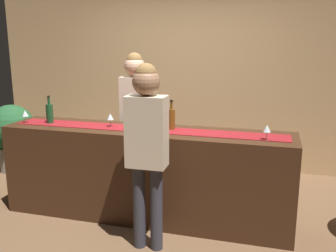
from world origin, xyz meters
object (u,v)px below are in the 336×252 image
wine_glass_mid_counter (110,117)px  potted_plant_tall (12,133)px  wine_glass_near_customer (267,129)px  wine_bottle_green (50,113)px  wine_glass_far_end (25,114)px  bartender (135,108)px  wine_bottle_amber (171,119)px  customer_sipping (147,139)px

wine_glass_mid_counter → potted_plant_tall: wine_glass_mid_counter is taller
wine_glass_near_customer → wine_glass_mid_counter: size_ratio=1.00×
wine_bottle_green → wine_glass_far_end: (-0.26, -0.07, -0.01)m
bartender → potted_plant_tall: bartender is taller
wine_bottle_amber → wine_bottle_green: 1.35m
bartender → potted_plant_tall: 2.08m
wine_glass_mid_counter → bartender: bearing=84.2°
wine_bottle_green → wine_glass_far_end: size_ratio=2.10×
wine_glass_mid_counter → bartender: 0.59m
wine_glass_mid_counter → wine_glass_far_end: 0.97m
wine_bottle_green → wine_glass_near_customer: size_ratio=2.10×
customer_sipping → potted_plant_tall: customer_sipping is taller
wine_bottle_amber → potted_plant_tall: 2.75m
wine_glass_mid_counter → wine_bottle_amber: bearing=5.7°
wine_bottle_green → bartender: bearing=37.7°
wine_glass_near_customer → wine_bottle_amber: bearing=169.6°
wine_glass_near_customer → wine_glass_far_end: bearing=179.4°
wine_bottle_amber → potted_plant_tall: bearing=162.4°
wine_glass_far_end → potted_plant_tall: 1.46m
wine_glass_mid_counter → potted_plant_tall: 2.19m
wine_glass_far_end → potted_plant_tall: wine_glass_far_end is taller
wine_bottle_green → wine_glass_mid_counter: wine_bottle_green is taller
customer_sipping → potted_plant_tall: 2.96m
wine_glass_mid_counter → bartender: (0.06, 0.58, -0.01)m
wine_bottle_amber → customer_sipping: customer_sipping is taller
wine_glass_near_customer → customer_sipping: (-0.98, -0.47, -0.04)m
wine_glass_far_end → customer_sipping: 1.64m
wine_bottle_green → bartender: (0.77, 0.59, -0.01)m
wine_bottle_green → potted_plant_tall: 1.60m
wine_bottle_green → bartender: bartender is taller
bartender → potted_plant_tall: (-2.00, 0.30, -0.50)m
wine_glass_mid_counter → wine_glass_near_customer: bearing=-3.9°
bartender → customer_sipping: 1.28m
wine_glass_far_end → customer_sipping: size_ratio=0.09×
bartender → wine_bottle_amber: bearing=129.3°
bartender → customer_sipping: (0.54, -1.16, -0.04)m
wine_bottle_amber → wine_glass_near_customer: bearing=-10.4°
wine_bottle_green → customer_sipping: size_ratio=0.18×
wine_glass_mid_counter → bartender: bartender is taller
wine_glass_far_end → bartender: 1.22m
wine_glass_near_customer → customer_sipping: size_ratio=0.09×
bartender → potted_plant_tall: size_ratio=1.78×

